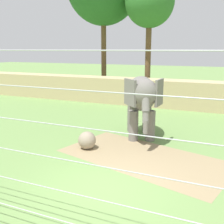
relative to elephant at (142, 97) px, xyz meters
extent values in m
plane|color=#6B8E4C|center=(0.42, -4.90, -1.85)|extent=(120.00, 120.00, 0.00)
cube|color=#937F5B|center=(0.78, -2.18, -1.85)|extent=(6.70, 4.58, 0.01)
cube|color=tan|center=(0.42, 7.26, -0.92)|extent=(36.00, 1.80, 1.85)
cylinder|color=slate|center=(0.49, -0.22, -1.18)|extent=(0.42, 0.42, 1.33)
cylinder|color=slate|center=(-0.19, -0.50, -1.18)|extent=(0.42, 0.42, 1.33)
cylinder|color=slate|center=(-0.03, 1.04, -1.18)|extent=(0.42, 0.42, 1.33)
cylinder|color=slate|center=(-0.71, 0.76, -1.18)|extent=(0.42, 0.42, 1.33)
ellipsoid|color=slate|center=(-0.11, 0.27, 0.13)|extent=(2.17, 2.79, 1.52)
ellipsoid|color=slate|center=(0.48, -1.16, 0.39)|extent=(1.32, 1.27, 1.10)
cube|color=slate|center=(0.97, -0.86, 0.39)|extent=(0.13, 0.86, 1.05)
cube|color=slate|center=(-0.08, -1.29, 0.39)|extent=(0.69, 0.65, 1.05)
cylinder|color=slate|center=(0.63, -1.54, 0.00)|extent=(0.46, 0.55, 0.60)
cylinder|color=slate|center=(0.68, -1.65, -0.42)|extent=(0.36, 0.41, 0.56)
cylinder|color=slate|center=(0.71, -1.72, -0.81)|extent=(0.25, 0.25, 0.52)
cylinder|color=slate|center=(-0.64, 1.54, 0.03)|extent=(0.20, 0.30, 0.76)
sphere|color=gray|center=(-1.55, -2.22, -1.49)|extent=(0.71, 0.71, 0.71)
cylinder|color=#B7B7BC|center=(0.42, -7.49, -1.12)|extent=(11.82, 0.02, 0.02)
cylinder|color=#B7B7BC|center=(0.42, -7.49, -0.49)|extent=(11.82, 0.02, 0.02)
cylinder|color=#B7B7BC|center=(0.42, -7.49, 0.14)|extent=(11.82, 0.02, 0.02)
cylinder|color=#B7B7BC|center=(0.42, -7.49, 0.78)|extent=(11.82, 0.02, 0.02)
cylinder|color=#B7B7BC|center=(0.42, -7.49, 1.41)|extent=(11.82, 0.02, 0.02)
cylinder|color=#B7B7BC|center=(0.42, -7.49, 2.04)|extent=(11.82, 0.02, 0.02)
cylinder|color=brown|center=(-6.87, 10.80, 1.38)|extent=(0.44, 0.44, 6.46)
cylinder|color=brown|center=(-2.59, 9.90, 1.08)|extent=(0.44, 0.44, 5.85)
ellipsoid|color=#2D6B28|center=(-2.59, 9.90, 5.59)|extent=(3.75, 3.75, 3.94)
camera|label=1|loc=(3.45, -11.28, 2.06)|focal=43.54mm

